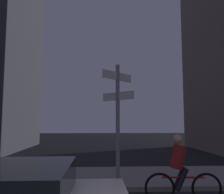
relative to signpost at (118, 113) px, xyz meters
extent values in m
cube|color=gray|center=(0.62, 1.10, -2.11)|extent=(40.00, 3.00, 0.14)
cylinder|color=gray|center=(0.00, 0.00, -0.29)|extent=(0.12, 0.12, 3.50)
cube|color=white|center=(0.00, 0.00, 1.11)|extent=(0.93, 0.93, 0.24)
cube|color=white|center=(0.00, 0.00, 0.50)|extent=(0.88, 0.88, 0.24)
cube|color=#23282D|center=(-1.79, -3.72, -1.07)|extent=(1.75, 1.76, 0.40)
torus|color=black|center=(1.99, -1.44, -1.82)|extent=(0.72, 0.10, 0.72)
torus|color=black|center=(0.89, -1.37, -1.82)|extent=(0.72, 0.10, 0.72)
cylinder|color=red|center=(1.44, -1.40, -1.57)|extent=(1.00, 0.11, 0.04)
cylinder|color=maroon|center=(1.34, -1.40, -1.10)|extent=(0.47, 0.35, 0.61)
sphere|color=tan|center=(1.34, -1.40, -0.68)|extent=(0.22, 0.22, 0.22)
cylinder|color=black|center=(1.39, -1.31, -1.60)|extent=(0.35, 0.14, 0.55)
cylinder|color=black|center=(1.38, -1.49, -1.60)|extent=(0.35, 0.14, 0.55)
camera|label=1|loc=(-0.51, -7.13, -0.27)|focal=38.45mm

